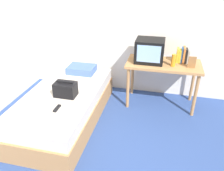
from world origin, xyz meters
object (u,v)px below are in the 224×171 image
picture_frame (192,62)px  handbag (66,89)px  remote_dark (57,108)px  magazine (36,105)px  tv (150,51)px  book_row (183,55)px  bed (65,106)px  remote_silver (59,88)px  desk (163,68)px  water_bottle (174,60)px  pillow (82,69)px

picture_frame → handbag: 1.89m
remote_dark → picture_frame: bearing=34.0°
picture_frame → magazine: 2.30m
tv → remote_dark: (-1.03, -1.24, -0.44)m
book_row → picture_frame: 0.25m
bed → remote_silver: remote_silver is taller
desk → picture_frame: picture_frame is taller
desk → water_bottle: bearing=-37.0°
bed → magazine: (-0.19, -0.42, 0.25)m
picture_frame → bed: bearing=-158.8°
handbag → magazine: 0.45m
pillow → remote_silver: 0.64m
bed → picture_frame: 2.01m
picture_frame → handbag: size_ratio=0.59×
magazine → water_bottle: bearing=33.2°
book_row → bed: bearing=-151.4°
water_bottle → handbag: (-1.43, -0.79, -0.26)m
water_bottle → picture_frame: 0.27m
bed → tv: bearing=35.2°
desk → pillow: bearing=-176.1°
tv → remote_silver: 1.51m
water_bottle → pillow: (-1.49, 0.01, -0.30)m
bed → pillow: size_ratio=4.42×
remote_dark → desk: bearing=44.3°
desk → tv: (-0.24, 0.01, 0.28)m
desk → magazine: 2.01m
picture_frame → pillow: 1.79m
bed → picture_frame: picture_frame is taller
bed → desk: size_ratio=1.72×
water_bottle → book_row: (0.14, 0.20, 0.02)m
tv → book_row: bearing=10.5°
tv → water_bottle: tv is taller
magazine → remote_dark: bearing=-2.3°
water_bottle → magazine: size_ratio=0.65×
bed → remote_dark: (0.12, -0.43, 0.26)m
book_row → magazine: size_ratio=0.85×
bed → water_bottle: bearing=24.7°
pillow → water_bottle: bearing=-0.4°
desk → remote_dark: 1.78m
book_row → handbag: book_row is taller
pillow → handbag: (0.06, -0.80, 0.04)m
handbag → remote_silver: 0.28m
book_row → handbag: (-1.57, -0.99, -0.28)m
tv → magazine: bearing=-137.5°
book_row → remote_dark: (-1.55, -1.34, -0.37)m
bed → remote_dark: 0.52m
picture_frame → pillow: size_ratio=0.39×
tv → picture_frame: tv is taller
water_bottle → remote_dark: bearing=-141.1°
water_bottle → remote_silver: size_ratio=1.31×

